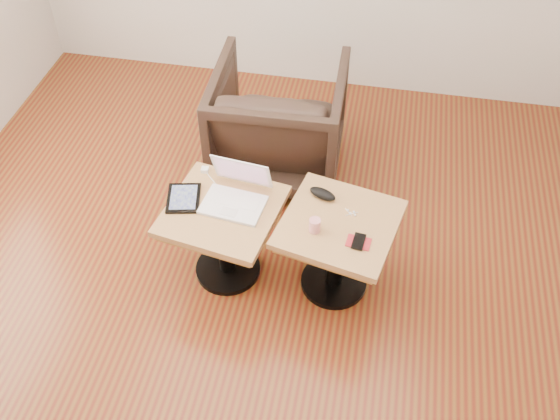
% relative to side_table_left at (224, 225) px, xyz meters
% --- Properties ---
extents(room_shell, '(4.52, 4.52, 2.71)m').
position_rel_side_table_left_xyz_m(room_shell, '(0.22, -0.15, 0.94)').
color(room_shell, brown).
rests_on(room_shell, ground).
extents(side_table_left, '(0.69, 0.69, 0.54)m').
position_rel_side_table_left_xyz_m(side_table_left, '(0.00, 0.00, 0.00)').
color(side_table_left, black).
rests_on(side_table_left, ground).
extents(side_table_right, '(0.71, 0.71, 0.54)m').
position_rel_side_table_left_xyz_m(side_table_right, '(0.65, 0.02, 0.00)').
color(side_table_right, black).
rests_on(side_table_right, ground).
extents(laptop, '(0.37, 0.35, 0.23)m').
position_rel_side_table_left_xyz_m(laptop, '(0.06, 0.08, 0.18)').
color(laptop, white).
rests_on(laptop, side_table_left).
extents(tablet, '(0.22, 0.26, 0.02)m').
position_rel_side_table_left_xyz_m(tablet, '(-0.23, 0.03, 0.14)').
color(tablet, black).
rests_on(tablet, side_table_left).
extents(charging_adapter, '(0.04, 0.04, 0.02)m').
position_rel_side_table_left_xyz_m(charging_adapter, '(-0.17, 0.27, 0.15)').
color(charging_adapter, white).
rests_on(charging_adapter, side_table_left).
extents(glasses_case, '(0.17, 0.12, 0.05)m').
position_rel_side_table_left_xyz_m(glasses_case, '(0.53, 0.19, 0.16)').
color(glasses_case, black).
rests_on(glasses_case, side_table_right).
extents(striped_cup, '(0.07, 0.07, 0.08)m').
position_rel_side_table_left_xyz_m(striped_cup, '(0.52, -0.07, 0.18)').
color(striped_cup, '#D83242').
rests_on(striped_cup, side_table_right).
extents(earbuds_tangle, '(0.07, 0.05, 0.01)m').
position_rel_side_table_left_xyz_m(earbuds_tangle, '(0.70, 0.10, 0.14)').
color(earbuds_tangle, white).
rests_on(earbuds_tangle, side_table_right).
extents(phone_on_sleeve, '(0.13, 0.12, 0.02)m').
position_rel_side_table_left_xyz_m(phone_on_sleeve, '(0.76, -0.11, 0.14)').
color(phone_on_sleeve, maroon).
rests_on(phone_on_sleeve, side_table_right).
extents(armchair, '(0.87, 0.89, 0.79)m').
position_rel_side_table_left_xyz_m(armchair, '(0.12, 1.00, -0.01)').
color(armchair, black).
rests_on(armchair, ground).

